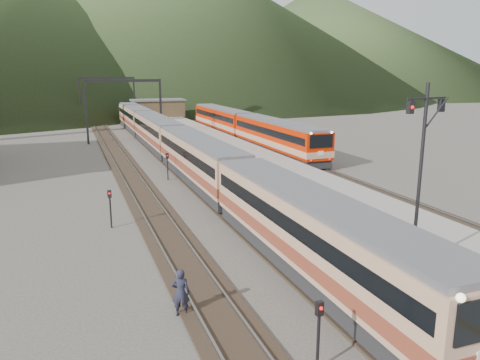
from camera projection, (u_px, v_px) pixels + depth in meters
name	position (u px, v px, depth m)	size (l,w,h in m)	color
track_main	(172.00, 160.00, 47.63)	(2.60, 200.00, 0.23)	black
track_far	(122.00, 164.00, 45.96)	(2.60, 200.00, 0.23)	black
track_second	(275.00, 154.00, 51.49)	(2.60, 200.00, 0.23)	black
platform	(231.00, 156.00, 47.58)	(8.00, 100.00, 1.00)	gray
gantry_near	(124.00, 98.00, 59.15)	(9.55, 0.25, 8.00)	black
gantry_far	(107.00, 91.00, 82.01)	(9.55, 0.25, 8.00)	black
station_shed	(158.00, 108.00, 83.69)	(9.40, 4.40, 3.10)	#4E3E27
hill_b	(148.00, 10.00, 222.95)	(220.00, 220.00, 75.00)	#2D451D
hill_c	(315.00, 38.00, 234.31)	(160.00, 160.00, 50.00)	#2D451D
main_train	(174.00, 144.00, 46.25)	(2.72, 74.76, 3.33)	tan
second_train	(245.00, 127.00, 59.62)	(2.81, 38.35, 3.44)	#BD1E00
signal_mast	(421.00, 159.00, 18.39)	(2.17, 0.56, 7.53)	black
short_signal_a	(319.00, 326.00, 14.04)	(0.24, 0.19, 2.27)	black
short_signal_b	(167.00, 163.00, 39.11)	(0.26, 0.22, 2.27)	black
short_signal_c	(110.00, 204.00, 27.03)	(0.24, 0.19, 2.27)	black
worker	(181.00, 292.00, 17.34)	(0.68, 0.44, 1.86)	#1E2030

